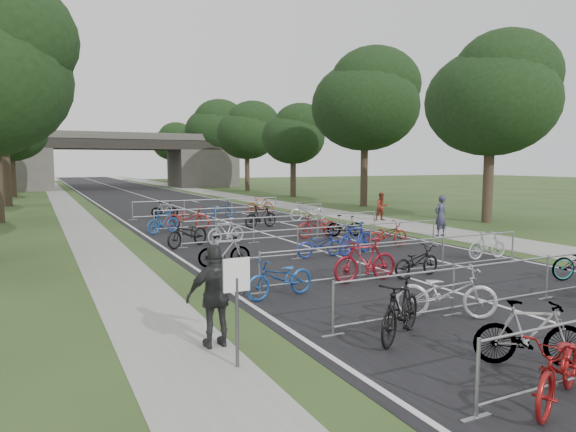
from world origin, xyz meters
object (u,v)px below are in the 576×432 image
bike_0 (560,369)px  pedestrian_b (382,207)px  park_sign (237,292)px  bike_1 (530,334)px  pedestrian_a (441,216)px  overpass_bridge (116,161)px  pedestrian_c (216,296)px

bike_0 → pedestrian_b: bearing=126.6°
park_sign → pedestrian_b: bearing=47.3°
park_sign → bike_0: 4.83m
bike_0 → pedestrian_b: size_ratio=1.26×
bike_1 → bike_0: bearing=176.4°
pedestrian_a → pedestrian_b: (1.45, 6.34, -0.13)m
park_sign → pedestrian_a: bearing=36.3°
park_sign → pedestrian_b: size_ratio=1.13×
overpass_bridge → park_sign: 62.41m
overpass_bridge → pedestrian_c: 61.38m
overpass_bridge → bike_1: 64.20m
bike_1 → pedestrian_c: size_ratio=0.96×
pedestrian_a → park_sign: bearing=30.0°
pedestrian_c → overpass_bridge: bearing=-95.7°
overpass_bridge → park_sign: bearing=-96.3°
overpass_bridge → pedestrian_c: size_ratio=16.44×
bike_1 → pedestrian_a: (9.25, 12.07, 0.39)m
pedestrian_c → pedestrian_b: bearing=-133.9°
bike_1 → pedestrian_a: pedestrian_a is taller
overpass_bridge → pedestrian_c: overpass_bridge is taller
park_sign → bike_1: bearing=-25.6°
overpass_bridge → park_sign: size_ratio=16.99×
bike_0 → pedestrian_c: bearing=-163.6°
overpass_bridge → bike_1: bearing=-92.2°
bike_0 → pedestrian_c: (-3.51, 4.29, 0.41)m
park_sign → bike_1: 4.88m
overpass_bridge → pedestrian_b: size_ratio=19.25×
overpass_bridge → pedestrian_a: size_ratio=16.54×
bike_1 → pedestrian_a: 15.21m
pedestrian_a → bike_0: bearing=46.3°
pedestrian_c → park_sign: bearing=90.7°
park_sign → pedestrian_c: size_ratio=0.97×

